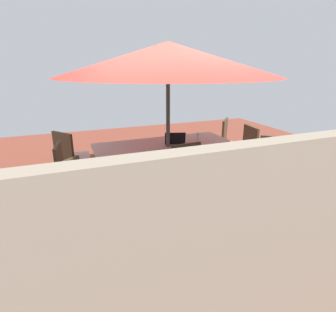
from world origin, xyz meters
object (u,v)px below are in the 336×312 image
at_px(patio_umbrella, 168,60).
at_px(chair_east, 72,174).
at_px(dining_table, 168,149).
at_px(laptop, 175,142).
at_px(chair_northwest, 272,167).
at_px(chair_northeast, 79,198).
at_px(cup, 198,136).
at_px(chair_southwest, 217,140).
at_px(chair_west, 242,151).
at_px(chair_southeast, 72,156).
at_px(chair_north, 191,177).

bearing_deg(patio_umbrella, chair_east, 1.50).
distance_m(dining_table, laptop, 0.18).
height_order(chair_northwest, laptop, laptop).
relative_size(patio_umbrella, chair_northeast, 3.21).
bearing_deg(cup, chair_east, 6.44).
bearing_deg(cup, chair_southwest, -141.53).
relative_size(chair_east, chair_west, 1.00).
bearing_deg(chair_west, chair_southeast, -99.15).
bearing_deg(cup, chair_northeast, 26.67).
relative_size(dining_table, patio_umbrella, 0.70).
bearing_deg(chair_southeast, chair_northwest, -158.15).
height_order(patio_umbrella, cup, patio_umbrella).
bearing_deg(patio_umbrella, dining_table, 0.00).
height_order(patio_umbrella, laptop, patio_umbrella).
relative_size(laptop, cup, 3.26).
height_order(chair_southeast, chair_west, same).
bearing_deg(laptop, chair_east, 22.37).
relative_size(chair_east, laptop, 2.57).
distance_m(chair_northwest, laptop, 1.52).
bearing_deg(chair_east, chair_southwest, -65.56).
height_order(patio_umbrella, chair_northwest, patio_umbrella).
bearing_deg(laptop, chair_north, 101.08).
xyz_separation_m(chair_southwest, laptop, (1.22, 0.71, 0.27)).
bearing_deg(chair_southwest, dining_table, -18.15).
bearing_deg(chair_east, dining_table, -80.30).
relative_size(patio_umbrella, chair_northwest, 3.21).
relative_size(patio_umbrella, chair_east, 3.21).
bearing_deg(chair_northeast, chair_east, 47.58).
bearing_deg(patio_umbrella, chair_southeast, -29.14).
bearing_deg(chair_northwest, chair_east, -153.59).
height_order(patio_umbrella, chair_southwest, patio_umbrella).
bearing_deg(chair_northeast, chair_northwest, -45.21).
height_order(chair_east, chair_northwest, same).
xyz_separation_m(chair_northeast, chair_northwest, (-2.73, 0.01, 0.00)).
relative_size(patio_umbrella, chair_southwest, 3.21).
xyz_separation_m(chair_east, chair_northwest, (-2.77, 0.80, 0.00)).
xyz_separation_m(dining_table, chair_northeast, (1.40, 0.82, -0.18)).
xyz_separation_m(dining_table, patio_umbrella, (0.00, 0.00, 1.31)).
bearing_deg(chair_southwest, chair_west, 44.12).
relative_size(dining_table, chair_northwest, 2.25).
bearing_deg(chair_north, chair_southwest, 46.72).
height_order(chair_northeast, chair_northwest, same).
xyz_separation_m(chair_southwest, chair_north, (1.32, 1.51, 0.00)).
xyz_separation_m(dining_table, chair_east, (1.44, 0.04, -0.18)).
distance_m(dining_table, patio_umbrella, 1.31).
relative_size(dining_table, chair_southeast, 2.25).
xyz_separation_m(chair_southwest, chair_southeast, (2.76, -0.00, 0.00)).
height_order(dining_table, laptop, laptop).
xyz_separation_m(dining_table, chair_north, (-0.04, 0.74, -0.18)).
relative_size(chair_north, chair_northwest, 1.00).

